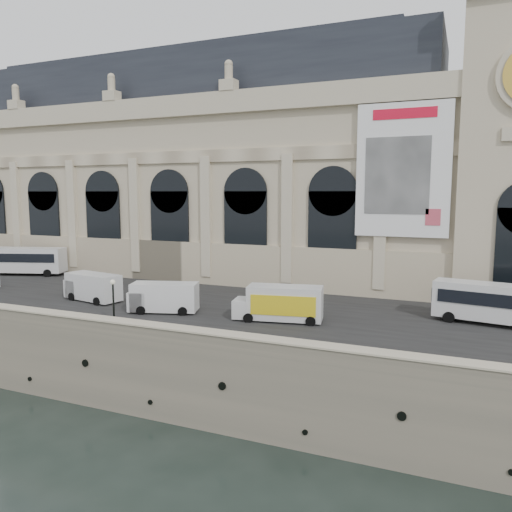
{
  "coord_description": "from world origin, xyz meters",
  "views": [
    {
      "loc": [
        28.98,
        -29.52,
        16.9
      ],
      "look_at": [
        7.23,
        22.0,
        9.72
      ],
      "focal_mm": 35.0,
      "sensor_mm": 36.0,
      "label": 1
    }
  ],
  "objects": [
    {
      "name": "parapet",
      "position": [
        0.0,
        0.6,
        6.62
      ],
      "size": [
        160.0,
        1.4,
        1.21
      ],
      "color": "gray",
      "rests_on": "quay"
    },
    {
      "name": "lamp_right",
      "position": [
        3.0,
        2.36,
        7.95
      ],
      "size": [
        0.4,
        0.4,
        3.92
      ],
      "color": "black",
      "rests_on": "quay"
    },
    {
      "name": "quay",
      "position": [
        0.0,
        35.0,
        3.0
      ],
      "size": [
        160.0,
        70.0,
        6.0
      ],
      "primitive_type": "cube",
      "color": "gray",
      "rests_on": "ground"
    },
    {
      "name": "bus_right",
      "position": [
        32.5,
        14.74,
        7.93
      ],
      "size": [
        11.89,
        4.26,
        3.43
      ],
      "color": "silver",
      "rests_on": "quay"
    },
    {
      "name": "street",
      "position": [
        0.0,
        14.0,
        6.03
      ],
      "size": [
        160.0,
        24.0,
        0.06
      ],
      "primitive_type": "cube",
      "color": "#2D2D2D",
      "rests_on": "quay"
    },
    {
      "name": "bus_left",
      "position": [
        -25.25,
        18.2,
        8.04
      ],
      "size": [
        12.51,
        6.24,
        3.64
      ],
      "color": "silver",
      "rests_on": "quay"
    },
    {
      "name": "van_b",
      "position": [
        -5.54,
        9.47,
        7.42
      ],
      "size": [
        6.59,
        3.49,
        2.79
      ],
      "color": "silver",
      "rests_on": "quay"
    },
    {
      "name": "ground",
      "position": [
        0.0,
        0.0,
        0.0
      ],
      "size": [
        260.0,
        260.0,
        0.0
      ],
      "primitive_type": "plane",
      "color": "black",
      "rests_on": "ground"
    },
    {
      "name": "van_c",
      "position": [
        3.72,
        8.02,
        7.4
      ],
      "size": [
        6.54,
        4.09,
        2.73
      ],
      "color": "silver",
      "rests_on": "quay"
    },
    {
      "name": "box_truck",
      "position": [
        14.77,
        9.37,
        7.52
      ],
      "size": [
        7.83,
        3.79,
        3.03
      ],
      "color": "silver",
      "rests_on": "quay"
    },
    {
      "name": "museum",
      "position": [
        -5.98,
        30.86,
        19.72
      ],
      "size": [
        69.0,
        18.7,
        29.1
      ],
      "color": "#BDAD91",
      "rests_on": "quay"
    }
  ]
}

